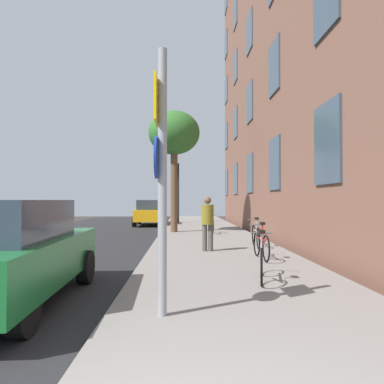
{
  "coord_description": "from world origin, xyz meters",
  "views": [
    {
      "loc": [
        0.02,
        -1.68,
        1.63
      ],
      "look_at": [
        0.41,
        13.0,
        1.94
      ],
      "focal_mm": 35.09,
      "sensor_mm": 36.0,
      "label": 1
    }
  ],
  "objects_px": {
    "bicycle_2": "(256,235)",
    "car_1": "(150,212)",
    "bicycle_1": "(261,245)",
    "pedestrian_0": "(208,220)",
    "traffic_light": "(177,182)",
    "tree_near": "(174,135)",
    "sign_post": "(161,166)",
    "bicycle_3": "(212,226)",
    "bicycle_0": "(262,260)",
    "car_0": "(6,251)"
  },
  "relations": [
    {
      "from": "bicycle_2",
      "to": "car_1",
      "type": "bearing_deg",
      "value": 110.18
    },
    {
      "from": "bicycle_1",
      "to": "pedestrian_0",
      "type": "relative_size",
      "value": 1.03
    },
    {
      "from": "traffic_light",
      "to": "tree_near",
      "type": "relative_size",
      "value": 0.69
    },
    {
      "from": "sign_post",
      "to": "traffic_light",
      "type": "height_order",
      "value": "traffic_light"
    },
    {
      "from": "traffic_light",
      "to": "bicycle_1",
      "type": "distance_m",
      "value": 15.98
    },
    {
      "from": "bicycle_3",
      "to": "pedestrian_0",
      "type": "xyz_separation_m",
      "value": [
        -0.57,
        -5.72,
        0.56
      ]
    },
    {
      "from": "traffic_light",
      "to": "bicycle_2",
      "type": "xyz_separation_m",
      "value": [
        2.74,
        -13.11,
        -2.35
      ]
    },
    {
      "from": "bicycle_0",
      "to": "pedestrian_0",
      "type": "bearing_deg",
      "value": 100.36
    },
    {
      "from": "bicycle_0",
      "to": "bicycle_1",
      "type": "height_order",
      "value": "bicycle_0"
    },
    {
      "from": "car_1",
      "to": "bicycle_1",
      "type": "bearing_deg",
      "value": -74.41
    },
    {
      "from": "car_0",
      "to": "car_1",
      "type": "distance_m",
      "value": 18.22
    },
    {
      "from": "bicycle_2",
      "to": "car_1",
      "type": "relative_size",
      "value": 0.4
    },
    {
      "from": "pedestrian_0",
      "to": "car_0",
      "type": "relative_size",
      "value": 0.35
    },
    {
      "from": "tree_near",
      "to": "pedestrian_0",
      "type": "height_order",
      "value": "tree_near"
    },
    {
      "from": "bicycle_0",
      "to": "bicycle_1",
      "type": "distance_m",
      "value": 2.56
    },
    {
      "from": "car_0",
      "to": "bicycle_3",
      "type": "bearing_deg",
      "value": 69.78
    },
    {
      "from": "tree_near",
      "to": "pedestrian_0",
      "type": "bearing_deg",
      "value": -80.38
    },
    {
      "from": "pedestrian_0",
      "to": "car_1",
      "type": "bearing_deg",
      "value": 102.13
    },
    {
      "from": "bicycle_1",
      "to": "bicycle_3",
      "type": "xyz_separation_m",
      "value": [
        -0.69,
        7.28,
        -0.01
      ]
    },
    {
      "from": "tree_near",
      "to": "bicycle_1",
      "type": "relative_size",
      "value": 3.48
    },
    {
      "from": "sign_post",
      "to": "car_1",
      "type": "distance_m",
      "value": 19.26
    },
    {
      "from": "pedestrian_0",
      "to": "car_1",
      "type": "xyz_separation_m",
      "value": [
        -2.79,
        12.97,
        -0.19
      ]
    },
    {
      "from": "sign_post",
      "to": "bicycle_2",
      "type": "height_order",
      "value": "sign_post"
    },
    {
      "from": "bicycle_3",
      "to": "car_1",
      "type": "height_order",
      "value": "car_1"
    },
    {
      "from": "pedestrian_0",
      "to": "bicycle_1",
      "type": "bearing_deg",
      "value": -50.83
    },
    {
      "from": "traffic_light",
      "to": "bicycle_3",
      "type": "relative_size",
      "value": 2.41
    },
    {
      "from": "tree_near",
      "to": "car_1",
      "type": "bearing_deg",
      "value": 104.78
    },
    {
      "from": "sign_post",
      "to": "bicycle_1",
      "type": "distance_m",
      "value": 5.4
    },
    {
      "from": "sign_post",
      "to": "bicycle_3",
      "type": "xyz_separation_m",
      "value": [
        1.61,
        11.89,
        -1.6
      ]
    },
    {
      "from": "tree_near",
      "to": "bicycle_2",
      "type": "bearing_deg",
      "value": -64.37
    },
    {
      "from": "sign_post",
      "to": "bicycle_3",
      "type": "height_order",
      "value": "sign_post"
    },
    {
      "from": "bicycle_1",
      "to": "bicycle_2",
      "type": "relative_size",
      "value": 0.94
    },
    {
      "from": "car_0",
      "to": "bicycle_1",
      "type": "bearing_deg",
      "value": 37.93
    },
    {
      "from": "car_1",
      "to": "sign_post",
      "type": "bearing_deg",
      "value": -84.78
    },
    {
      "from": "tree_near",
      "to": "bicycle_3",
      "type": "xyz_separation_m",
      "value": [
        1.71,
        -1.01,
        -4.27
      ]
    },
    {
      "from": "tree_near",
      "to": "pedestrian_0",
      "type": "relative_size",
      "value": 3.59
    },
    {
      "from": "sign_post",
      "to": "pedestrian_0",
      "type": "height_order",
      "value": "sign_post"
    },
    {
      "from": "bicycle_0",
      "to": "bicycle_3",
      "type": "xyz_separation_m",
      "value": [
        -0.17,
        9.78,
        -0.01
      ]
    },
    {
      "from": "traffic_light",
      "to": "bicycle_0",
      "type": "relative_size",
      "value": 2.41
    },
    {
      "from": "bicycle_1",
      "to": "bicycle_3",
      "type": "distance_m",
      "value": 7.31
    },
    {
      "from": "tree_near",
      "to": "pedestrian_0",
      "type": "distance_m",
      "value": 7.77
    },
    {
      "from": "car_0",
      "to": "bicycle_2",
      "type": "bearing_deg",
      "value": 50.59
    },
    {
      "from": "sign_post",
      "to": "bicycle_2",
      "type": "distance_m",
      "value": 7.78
    },
    {
      "from": "bicycle_0",
      "to": "traffic_light",
      "type": "bearing_deg",
      "value": 95.84
    },
    {
      "from": "sign_post",
      "to": "pedestrian_0",
      "type": "xyz_separation_m",
      "value": [
        1.04,
        6.17,
        -1.04
      ]
    },
    {
      "from": "bicycle_2",
      "to": "bicycle_3",
      "type": "distance_m",
      "value": 4.88
    },
    {
      "from": "tree_near",
      "to": "pedestrian_0",
      "type": "xyz_separation_m",
      "value": [
        1.14,
        -6.73,
        -3.71
      ]
    },
    {
      "from": "car_0",
      "to": "car_1",
      "type": "height_order",
      "value": "same"
    },
    {
      "from": "bicycle_3",
      "to": "car_0",
      "type": "distance_m",
      "value": 11.69
    },
    {
      "from": "traffic_light",
      "to": "bicycle_1",
      "type": "bearing_deg",
      "value": -81.35
    }
  ]
}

